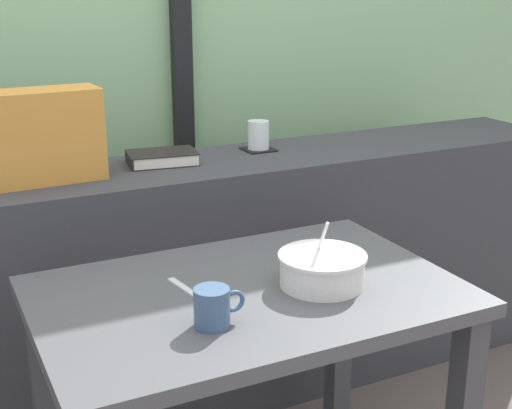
{
  "coord_description": "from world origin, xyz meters",
  "views": [
    {
      "loc": [
        -0.75,
        -1.47,
        1.39
      ],
      "look_at": [
        0.13,
        0.32,
        0.75
      ],
      "focal_mm": 50.06,
      "sensor_mm": 36.0,
      "label": 1
    }
  ],
  "objects": [
    {
      "name": "dark_console_ledge",
      "position": [
        0.0,
        0.55,
        0.42
      ],
      "size": [
        2.8,
        0.4,
        0.83
      ],
      "primitive_type": "cube",
      "color": "#38383D",
      "rests_on": "ground"
    },
    {
      "name": "closed_book",
      "position": [
        -0.06,
        0.59,
        0.85
      ],
      "size": [
        0.23,
        0.17,
        0.04
      ],
      "color": "black",
      "rests_on": "dark_console_ledge"
    },
    {
      "name": "juice_glass",
      "position": [
        0.29,
        0.62,
        0.88
      ],
      "size": [
        0.07,
        0.07,
        0.09
      ],
      "color": "white",
      "rests_on": "coaster_square"
    },
    {
      "name": "window_divider_post",
      "position": [
        0.2,
        1.1,
        1.3
      ],
      "size": [
        0.07,
        0.05,
        2.6
      ],
      "primitive_type": "cube",
      "color": "black",
      "rests_on": "ground"
    },
    {
      "name": "ceramic_mug",
      "position": [
        -0.24,
        -0.23,
        0.74
      ],
      "size": [
        0.11,
        0.08,
        0.08
      ],
      "color": "#3D567A",
      "rests_on": "breakfast_table"
    },
    {
      "name": "throw_pillow",
      "position": [
        -0.42,
        0.55,
        0.96
      ],
      "size": [
        0.33,
        0.15,
        0.26
      ],
      "primitive_type": "cube",
      "rotation": [
        0.0,
        0.0,
        0.04
      ],
      "color": "#D18938",
      "rests_on": "dark_console_ledge"
    },
    {
      "name": "coaster_square",
      "position": [
        0.29,
        0.62,
        0.84
      ],
      "size": [
        0.1,
        0.1,
        0.0
      ],
      "primitive_type": "cube",
      "color": "black",
      "rests_on": "dark_console_ledge"
    },
    {
      "name": "soup_bowl",
      "position": [
        0.07,
        -0.15,
        0.73
      ],
      "size": [
        0.21,
        0.21,
        0.16
      ],
      "color": "silver",
      "rests_on": "breakfast_table"
    },
    {
      "name": "fork_utensil",
      "position": [
        -0.23,
        -0.05,
        0.7
      ],
      "size": [
        0.04,
        0.17,
        0.01
      ],
      "primitive_type": "cube",
      "rotation": [
        0.0,
        0.0,
        0.16
      ],
      "color": "silver",
      "rests_on": "breakfast_table"
    },
    {
      "name": "breakfast_table",
      "position": [
        -0.1,
        -0.1,
        0.57
      ],
      "size": [
        0.98,
        0.65,
        0.69
      ],
      "color": "#414145",
      "rests_on": "ground"
    }
  ]
}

